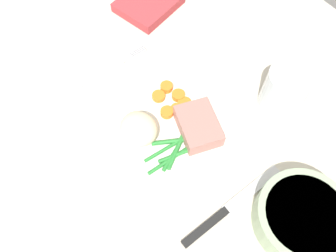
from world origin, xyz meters
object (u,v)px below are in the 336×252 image
at_px(fork, 111,68).
at_px(water_glass, 284,93).
at_px(meat_portion, 198,126).
at_px(salad_bowl, 302,217).
at_px(dinner_plate, 168,131).
at_px(knife, 230,207).
at_px(napkin, 148,3).

xyz_separation_m(fork, water_glass, (0.26, 0.20, 0.04)).
bearing_deg(meat_portion, salad_bowl, 7.01).
bearing_deg(water_glass, dinner_plate, -110.97).
relative_size(knife, water_glass, 2.29).
distance_m(meat_portion, knife, 0.14).
height_order(knife, salad_bowl, salad_bowl).
bearing_deg(knife, napkin, 164.35).
height_order(water_glass, napkin, water_glass).
height_order(dinner_plate, fork, dinner_plate).
bearing_deg(napkin, salad_bowl, -9.82).
xyz_separation_m(knife, water_glass, (-0.09, 0.20, 0.04)).
bearing_deg(salad_bowl, knife, -139.53).
distance_m(fork, knife, 0.35).
bearing_deg(water_glass, fork, -142.07).
distance_m(fork, napkin, 0.18).
distance_m(meat_portion, water_glass, 0.17).
bearing_deg(fork, napkin, 123.18).
distance_m(knife, salad_bowl, 0.11).
bearing_deg(salad_bowl, water_glass, 141.80).
relative_size(meat_portion, napkin, 0.68).
bearing_deg(dinner_plate, napkin, 150.41).
height_order(meat_portion, napkin, meat_portion).
bearing_deg(meat_portion, knife, -17.43).
height_order(fork, water_glass, water_glass).
xyz_separation_m(dinner_plate, napkin, (-0.28, 0.16, 0.00)).
distance_m(fork, salad_bowl, 0.44).
bearing_deg(fork, dinner_plate, 4.05).
height_order(dinner_plate, meat_portion, meat_portion).
bearing_deg(fork, knife, 3.21).
relative_size(water_glass, napkin, 0.72).
relative_size(dinner_plate, knife, 1.23).
xyz_separation_m(dinner_plate, salad_bowl, (0.25, 0.07, 0.02)).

